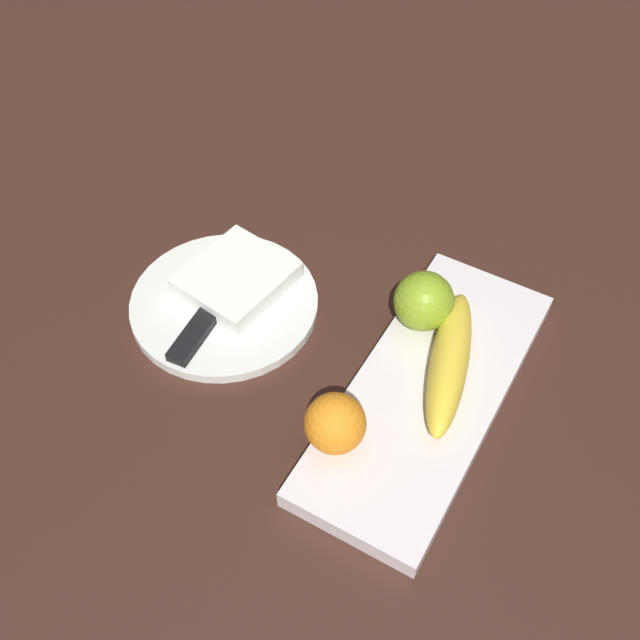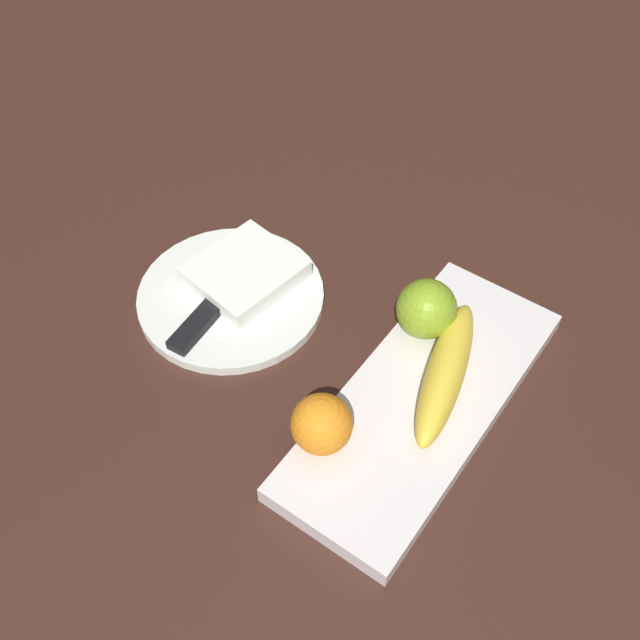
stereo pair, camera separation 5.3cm
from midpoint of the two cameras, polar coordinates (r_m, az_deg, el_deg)
The scene contains 8 objects.
ground_plane at distance 0.84m, azimuth 9.21°, elevation -6.46°, with size 2.40×2.40×0.00m, color #391F18.
fruit_tray at distance 0.83m, azimuth 9.15°, elevation -5.90°, with size 0.37×0.15×0.02m, color white.
apple at distance 0.85m, azimuth 9.61°, elevation 0.73°, with size 0.07×0.07×0.07m, color #82A724.
banana at distance 0.82m, azimuth 11.07°, elevation -3.85°, with size 0.19×0.04×0.04m, color yellow.
orange_near_apple at distance 0.75m, azimuth 2.15°, elevation -7.75°, with size 0.06×0.06×0.06m, color orange.
dinner_plate at distance 0.92m, azimuth -4.90°, elevation 1.69°, with size 0.22×0.22×0.01m, color white.
folded_napkin at distance 0.92m, azimuth -3.90°, elevation 3.46°, with size 0.12×0.11×0.02m, color white.
knife at distance 0.89m, azimuth -6.61°, elevation 0.36°, with size 0.18×0.04×0.01m.
Camera 2 is at (-0.43, -0.18, 0.69)m, focal length 43.51 mm.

